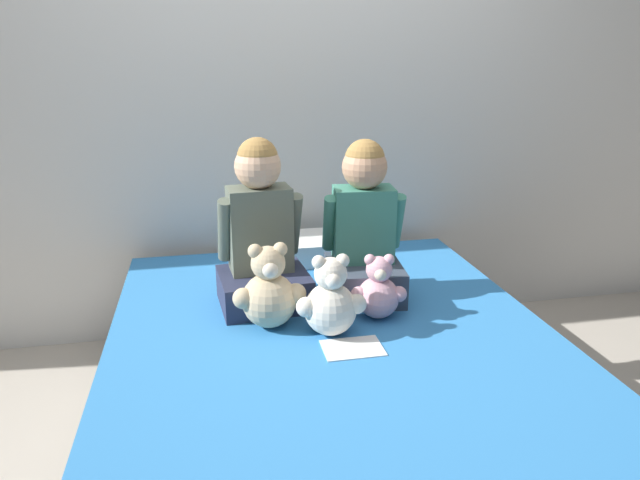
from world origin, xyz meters
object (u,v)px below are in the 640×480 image
Objects in this scene: sign_card at (353,348)px; child_on_left at (261,235)px; teddy_bear_held_by_right_child at (378,291)px; teddy_bear_between_children at (331,301)px; bed at (333,390)px; child_on_right at (364,229)px; pillow_at_headboard at (298,249)px; teddy_bear_held_by_left_child at (269,292)px.

child_on_left is at bearing 120.03° from sign_card.
sign_card is at bearing -115.11° from teddy_bear_held_by_right_child.
teddy_bear_between_children is 1.46× the size of sign_card.
sign_card reaches higher than bed.
child_on_right is 0.43m from teddy_bear_between_children.
child_on_right reaches higher than pillow_at_headboard.
child_on_left reaches higher than teddy_bear_held_by_right_child.
pillow_at_headboard is (0.01, 0.81, -0.07)m from teddy_bear_between_children.
teddy_bear_held_by_left_child is (0.00, -0.22, -0.15)m from child_on_left.
teddy_bear_held_by_right_child is 1.24× the size of sign_card.
teddy_bear_held_by_left_child is at bearing -146.38° from child_on_right.
sign_card is at bearing -64.40° from teddy_bear_between_children.
teddy_bear_between_children reaches higher than sign_card.
teddy_bear_held_by_left_child is (-0.22, 0.11, 0.38)m from bed.
teddy_bear_held_by_right_child is at bearing -74.31° from pillow_at_headboard.
pillow_at_headboard is at bearing 71.05° from teddy_bear_held_by_left_child.
teddy_bear_held_by_left_child is 1.27× the size of teddy_bear_held_by_right_child.
teddy_bear_between_children is (-0.21, -0.10, 0.02)m from teddy_bear_held_by_right_child.
child_on_right is at bearing 60.54° from teddy_bear_between_children.
teddy_bear_between_children reaches higher than pillow_at_headboard.
teddy_bear_held_by_left_child is 1.57× the size of sign_card.
child_on_right reaches higher than teddy_bear_held_by_right_child.
teddy_bear_held_by_right_child is (0.42, -0.23, -0.18)m from child_on_left.
child_on_left reaches higher than teddy_bear_between_children.
child_on_left is 0.52m from teddy_bear_held_by_right_child.
teddy_bear_held_by_right_child reaches higher than sign_card.
bed is at bearing -144.17° from teddy_bear_held_by_right_child.
child_on_left is at bearing 161.30° from teddy_bear_held_by_right_child.
child_on_right reaches higher than teddy_bear_between_children.
sign_card is at bearing -65.02° from child_on_left.
teddy_bear_between_children reaches higher than bed.
teddy_bear_held_by_right_child is at bearing -33.90° from child_on_left.
pillow_at_headboard is at bearing 90.00° from bed.
bed is 4.27× the size of pillow_at_headboard.
teddy_bear_between_children is at bearing -144.42° from teddy_bear_held_by_right_child.
teddy_bear_held_by_left_child is 0.24m from teddy_bear_between_children.
pillow_at_headboard is at bearing 92.43° from sign_card.
child_on_right reaches higher than bed.
teddy_bear_held_by_right_child is (0.20, 0.10, 0.35)m from bed.
teddy_bear_held_by_right_child is 0.84× the size of teddy_bear_between_children.
bed is at bearing -26.45° from teddy_bear_held_by_left_child.
pillow_at_headboard is at bearing 59.47° from child_on_left.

